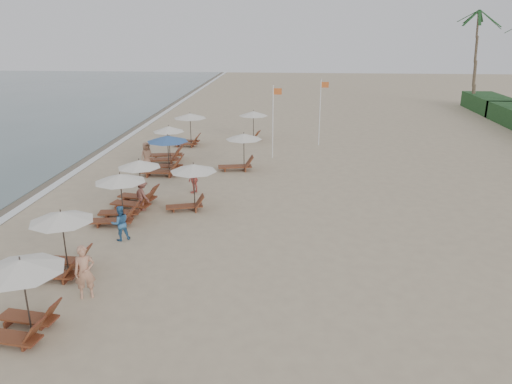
# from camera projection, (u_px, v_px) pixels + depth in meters

# --- Properties ---
(ground) EXTENTS (160.00, 160.00, 0.00)m
(ground) POSITION_uv_depth(u_px,v_px,m) (235.00, 272.00, 17.79)
(ground) COLOR tan
(ground) RESTS_ON ground
(wet_sand_band) EXTENTS (3.20, 140.00, 0.01)m
(wet_sand_band) POSITION_uv_depth(u_px,v_px,m) (38.00, 182.00, 28.15)
(wet_sand_band) COLOR #6B5E4C
(wet_sand_band) RESTS_ON ground
(foam_line) EXTENTS (0.50, 140.00, 0.02)m
(foam_line) POSITION_uv_depth(u_px,v_px,m) (60.00, 182.00, 28.05)
(foam_line) COLOR white
(foam_line) RESTS_ON ground
(lounger_station_0) EXTENTS (2.52, 2.37, 2.38)m
(lounger_station_0) POSITION_uv_depth(u_px,v_px,m) (19.00, 293.00, 13.80)
(lounger_station_0) COLOR brown
(lounger_station_0) RESTS_ON ground
(lounger_station_1) EXTENTS (2.49, 2.22, 2.37)m
(lounger_station_1) POSITION_uv_depth(u_px,v_px,m) (59.00, 242.00, 17.34)
(lounger_station_1) COLOR brown
(lounger_station_1) RESTS_ON ground
(lounger_station_2) EXTENTS (2.53, 2.27, 2.25)m
(lounger_station_2) POSITION_uv_depth(u_px,v_px,m) (117.00, 197.00, 22.02)
(lounger_station_2) COLOR brown
(lounger_station_2) RESTS_ON ground
(lounger_station_3) EXTENTS (2.52, 2.19, 2.31)m
(lounger_station_3) POSITION_uv_depth(u_px,v_px,m) (136.00, 184.00, 24.10)
(lounger_station_3) COLOR brown
(lounger_station_3) RESTS_ON ground
(lounger_station_4) EXTENTS (2.84, 2.44, 2.32)m
(lounger_station_4) POSITION_uv_depth(u_px,v_px,m) (164.00, 155.00, 29.35)
(lounger_station_4) COLOR brown
(lounger_station_4) RESTS_ON ground
(lounger_station_5) EXTENTS (2.68, 2.38, 2.33)m
(lounger_station_5) POSITION_uv_depth(u_px,v_px,m) (165.00, 147.00, 32.03)
(lounger_station_5) COLOR brown
(lounger_station_5) RESTS_ON ground
(lounger_station_6) EXTENTS (2.50, 2.39, 2.38)m
(lounger_station_6) POSITION_uv_depth(u_px,v_px,m) (188.00, 127.00, 36.26)
(lounger_station_6) COLOR brown
(lounger_station_6) RESTS_ON ground
(inland_station_0) EXTENTS (2.55, 2.24, 2.22)m
(inland_station_0) POSITION_uv_depth(u_px,v_px,m) (190.00, 180.00, 23.45)
(inland_station_0) COLOR brown
(inland_station_0) RESTS_ON ground
(inland_station_1) EXTENTS (2.78, 2.24, 2.22)m
(inland_station_1) POSITION_uv_depth(u_px,v_px,m) (240.00, 149.00, 30.05)
(inland_station_1) COLOR brown
(inland_station_1) RESTS_ON ground
(inland_station_2) EXTENTS (2.54, 2.24, 2.22)m
(inland_station_2) POSITION_uv_depth(u_px,v_px,m) (251.00, 121.00, 37.92)
(inland_station_2) COLOR brown
(inland_station_2) RESTS_ON ground
(beachgoer_near) EXTENTS (0.78, 0.65, 1.81)m
(beachgoer_near) POSITION_uv_depth(u_px,v_px,m) (85.00, 272.00, 15.90)
(beachgoer_near) COLOR tan
(beachgoer_near) RESTS_ON ground
(beachgoer_mid_a) EXTENTS (0.91, 0.86, 1.49)m
(beachgoer_mid_a) POSITION_uv_depth(u_px,v_px,m) (120.00, 223.00, 20.26)
(beachgoer_mid_a) COLOR #326697
(beachgoer_mid_a) RESTS_ON ground
(beachgoer_mid_b) EXTENTS (1.11, 1.06, 1.51)m
(beachgoer_mid_b) POSITION_uv_depth(u_px,v_px,m) (142.00, 195.00, 23.58)
(beachgoer_mid_b) COLOR brown
(beachgoer_mid_b) RESTS_ON ground
(beachgoer_far_a) EXTENTS (0.73, 0.97, 1.54)m
(beachgoer_far_a) POSITION_uv_depth(u_px,v_px,m) (194.00, 179.00, 26.04)
(beachgoer_far_a) COLOR #D35F54
(beachgoer_far_a) RESTS_ON ground
(beachgoer_far_b) EXTENTS (0.95, 0.97, 1.69)m
(beachgoer_far_b) POSITION_uv_depth(u_px,v_px,m) (147.00, 156.00, 30.34)
(beachgoer_far_b) COLOR #9D7055
(beachgoer_far_b) RESTS_ON ground
(flag_pole_near) EXTENTS (0.59, 0.08, 4.81)m
(flag_pole_near) POSITION_uv_depth(u_px,v_px,m) (273.00, 119.00, 32.37)
(flag_pole_near) COLOR silver
(flag_pole_near) RESTS_ON ground
(flag_pole_far) EXTENTS (0.60, 0.08, 4.82)m
(flag_pole_far) POSITION_uv_depth(u_px,v_px,m) (320.00, 109.00, 35.91)
(flag_pole_far) COLOR silver
(flag_pole_far) RESTS_ON ground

